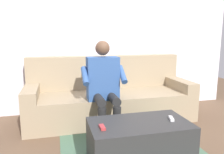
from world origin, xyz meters
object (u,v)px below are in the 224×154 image
object	(u,v)px
coffee_table	(139,142)
couch	(109,97)
person_solo_seated	(104,82)
remote_white	(171,119)
remote_red	(102,127)

from	to	relation	value
coffee_table	couch	bearing A→B (deg)	-90.00
couch	person_solo_seated	xyz separation A→B (m)	(0.18, 0.45, 0.33)
remote_white	remote_red	size ratio (longest dim) A/B	0.99
coffee_table	person_solo_seated	xyz separation A→B (m)	(0.18, -0.81, 0.44)
remote_red	coffee_table	bearing A→B (deg)	-82.93
remote_white	remote_red	xyz separation A→B (m)	(0.71, 0.04, -0.00)
remote_white	remote_red	bearing A→B (deg)	-70.43
couch	remote_white	distance (m)	1.33
coffee_table	person_solo_seated	distance (m)	0.94
coffee_table	remote_white	world-z (taller)	remote_white
coffee_table	remote_white	xyz separation A→B (m)	(-0.33, 0.02, 0.22)
couch	person_solo_seated	world-z (taller)	person_solo_seated
coffee_table	remote_red	size ratio (longest dim) A/B	8.70
remote_red	remote_white	bearing A→B (deg)	-88.05
couch	coffee_table	bearing A→B (deg)	90.00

